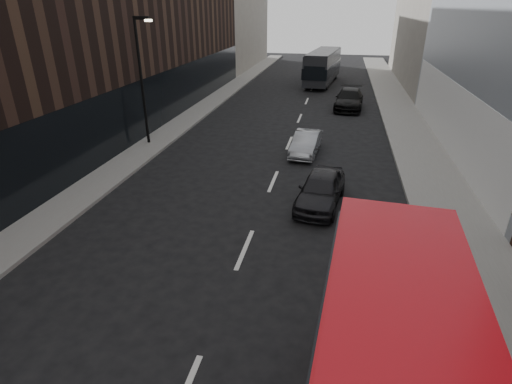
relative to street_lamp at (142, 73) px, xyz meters
The scene contains 9 objects.
sidewalk_right 17.69m from the street_lamp, 24.00° to the left, with size 3.00×80.00×0.15m, color slate.
sidewalk_left 8.12m from the street_lamp, 88.20° to the left, with size 2.00×80.00×0.15m, color slate.
building_left_mid 12.76m from the street_lamp, 105.29° to the left, with size 5.00×24.00×14.00m, color black.
building_left_far 34.24m from the street_lamp, 95.51° to the left, with size 5.00×20.00×13.00m, color slate.
street_lamp is the anchor object (origin of this frame).
grey_bus 24.89m from the street_lamp, 68.65° to the left, with size 3.54×10.56×3.36m.
car_a 12.63m from the street_lamp, 29.62° to the right, with size 1.68×4.17×1.42m, color black.
car_b 10.03m from the street_lamp, ahead, with size 1.33×3.81×1.26m, color gray.
car_c 17.11m from the street_lamp, 45.32° to the left, with size 2.14×5.26×1.53m, color black.
Camera 1 is at (2.74, -3.34, 7.67)m, focal length 28.00 mm.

